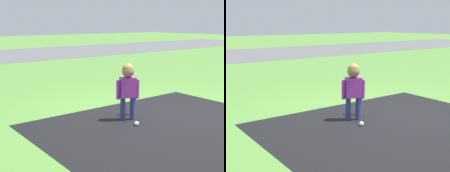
{
  "view_description": "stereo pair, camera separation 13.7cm",
  "coord_description": "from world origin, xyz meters",
  "views": [
    {
      "loc": [
        -3.52,
        -3.4,
        1.51
      ],
      "look_at": [
        -0.49,
        0.55,
        0.48
      ],
      "focal_mm": 50.0,
      "sensor_mm": 36.0,
      "label": 1
    },
    {
      "loc": [
        -3.41,
        -3.48,
        1.51
      ],
      "look_at": [
        -0.49,
        0.55,
        0.48
      ],
      "focal_mm": 50.0,
      "sensor_mm": 36.0,
      "label": 2
    }
  ],
  "objects": [
    {
      "name": "baseball_bat",
      "position": [
        -0.22,
        0.28,
        0.41
      ],
      "size": [
        0.07,
        0.07,
        0.63
      ],
      "color": "blue",
      "rests_on": "ground"
    },
    {
      "name": "sports_ball",
      "position": [
        -0.57,
        -0.15,
        0.04
      ],
      "size": [
        0.07,
        0.07,
        0.07
      ],
      "color": "white",
      "rests_on": "ground"
    },
    {
      "name": "ground_plane",
      "position": [
        0.0,
        0.0,
        0.0
      ],
      "size": [
        60.0,
        60.0,
        0.0
      ],
      "primitive_type": "plane",
      "color": "#518438"
    },
    {
      "name": "child",
      "position": [
        -0.49,
        0.15,
        0.58
      ],
      "size": [
        0.33,
        0.23,
        0.89
      ],
      "rotation": [
        0.0,
        0.0,
        -0.45
      ],
      "color": "navy",
      "rests_on": "ground"
    }
  ]
}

